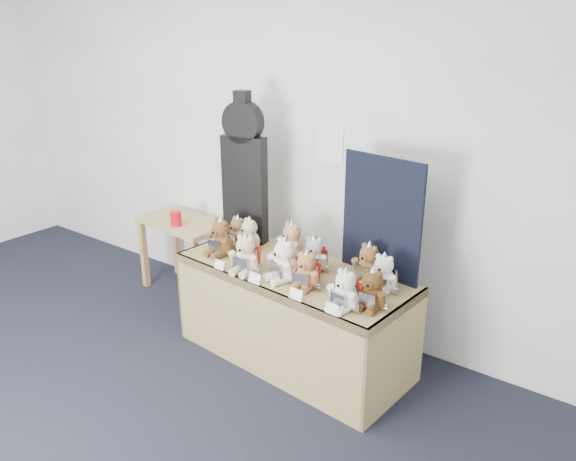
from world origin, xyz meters
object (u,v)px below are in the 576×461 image
Objects in this scene: guitar_case at (244,170)px; teddy_front_far_right at (345,291)px; display_table at (287,293)px; teddy_front_far_left at (221,239)px; teddy_back_left at (249,236)px; teddy_back_far_left at (238,233)px; red_cup at (176,218)px; teddy_front_right at (306,272)px; teddy_back_end at (383,275)px; teddy_front_left at (245,256)px; teddy_back_centre_left at (291,242)px; side_table at (184,234)px; teddy_back_centre_right at (314,256)px; teddy_front_end at (372,291)px; teddy_back_right at (368,264)px; teddy_front_centre at (284,261)px.

teddy_front_far_right is at bearing -31.65° from guitar_case.
teddy_front_far_left is at bearing -172.51° from display_table.
teddy_back_left reaches higher than teddy_back_far_left.
display_table is 1.36m from red_cup.
teddy_back_end is at bearing 26.37° from teddy_front_right.
teddy_front_left is 1.00× the size of teddy_back_centre_left.
side_table is 0.94m from teddy_front_far_left.
teddy_front_far_right is at bearing -54.06° from teddy_back_centre_right.
teddy_front_end reaches higher than display_table.
teddy_front_end is at bearing -9.97° from red_cup.
teddy_back_centre_left is 1.04× the size of teddy_back_right.
teddy_front_centre is 1.16× the size of teddy_front_far_right.
red_cup is 1.82m from teddy_back_right.
teddy_back_right is (0.49, 0.21, 0.26)m from display_table.
teddy_back_left is 1.10m from teddy_back_end.
teddy_back_centre_left is at bearing -1.86° from side_table.
teddy_front_right is (0.79, -0.08, -0.01)m from teddy_front_far_left.
red_cup is 0.46× the size of teddy_back_left.
guitar_case is 3.76× the size of teddy_front_left.
teddy_front_end is at bearing 18.56° from teddy_front_centre.
teddy_back_centre_right is at bearing 8.57° from teddy_back_far_left.
guitar_case is at bearing -174.43° from teddy_back_right.
red_cup is 0.45× the size of teddy_back_end.
teddy_front_centre reaches higher than teddy_front_end.
teddy_front_far_right is 0.42m from teddy_back_right.
display_table is 6.10× the size of teddy_front_far_right.
teddy_front_end is 0.99× the size of teddy_back_end.
guitar_case reaches higher than teddy_back_centre_right.
red_cup is 1.17m from teddy_front_left.
teddy_back_centre_left is at bearing -17.59° from guitar_case.
teddy_back_left is at bearing 172.17° from teddy_front_centre.
teddy_front_centre is 1.16× the size of teddy_back_end.
teddy_front_end reaches higher than teddy_front_right.
teddy_front_centre is (0.28, 0.05, 0.01)m from teddy_front_left.
teddy_front_end is 0.37m from teddy_back_right.
teddy_back_centre_right is (0.69, 0.16, -0.01)m from teddy_front_far_left.
teddy_back_end is (0.15, -0.08, -0.00)m from teddy_back_right.
teddy_back_centre_left is at bearing 143.44° from teddy_back_centre_right.
teddy_front_far_right is 1.03× the size of teddy_back_left.
teddy_front_far_left is 1.02× the size of teddy_back_centre_left.
teddy_back_right is at bearing -4.64° from teddy_back_centre_right.
side_table is 3.21× the size of teddy_back_far_left.
guitar_case is 1.34m from teddy_front_far_right.
teddy_front_centre is 0.24m from teddy_back_centre_right.
teddy_front_far_right is at bearing -6.36° from teddy_back_far_left.
teddy_front_far_right is (1.17, -0.50, -0.44)m from guitar_case.
teddy_front_far_left reaches higher than teddy_back_centre_right.
teddy_front_centre is at bearing -124.97° from teddy_back_centre_right.
teddy_back_centre_left reaches higher than teddy_back_right.
teddy_front_centre is at bearing -135.00° from teddy_back_right.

